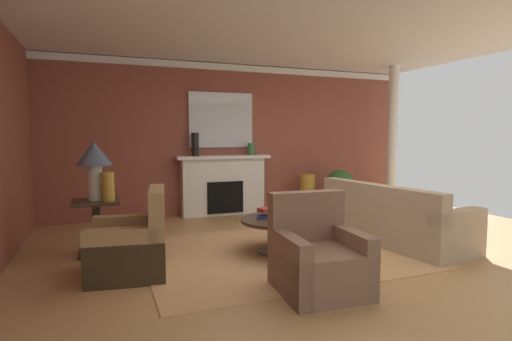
{
  "coord_description": "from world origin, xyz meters",
  "views": [
    {
      "loc": [
        -2.41,
        -4.47,
        1.53
      ],
      "look_at": [
        -0.27,
        1.03,
        1.0
      ],
      "focal_mm": 27.86,
      "sensor_mm": 36.0,
      "label": 1
    }
  ],
  "objects_px": {
    "armchair_near_window": "(132,247)",
    "vase_mantel_left": "(195,144)",
    "table_lamp": "(94,159)",
    "side_table": "(97,223)",
    "coffee_table": "(279,227)",
    "vase_on_side_table": "(108,187)",
    "potted_plant": "(340,187)",
    "fireplace": "(223,187)",
    "vase_mantel_right": "(251,149)",
    "armchair_facing_fireplace": "(318,260)",
    "sofa": "(393,222)",
    "mantel_mirror": "(221,120)",
    "vase_tall_corner": "(307,193)"
  },
  "relations": [
    {
      "from": "mantel_mirror",
      "to": "table_lamp",
      "type": "xyz_separation_m",
      "value": [
        -2.25,
        -1.98,
        -0.59
      ]
    },
    {
      "from": "vase_tall_corner",
      "to": "sofa",
      "type": "bearing_deg",
      "value": -89.81
    },
    {
      "from": "fireplace",
      "to": "armchair_near_window",
      "type": "relative_size",
      "value": 1.89
    },
    {
      "from": "fireplace",
      "to": "vase_mantel_right",
      "type": "distance_m",
      "value": 0.9
    },
    {
      "from": "table_lamp",
      "to": "sofa",
      "type": "bearing_deg",
      "value": -13.55
    },
    {
      "from": "sofa",
      "to": "vase_tall_corner",
      "type": "distance_m",
      "value": 2.51
    },
    {
      "from": "armchair_near_window",
      "to": "vase_mantel_left",
      "type": "xyz_separation_m",
      "value": [
        1.34,
        2.78,
        1.05
      ]
    },
    {
      "from": "coffee_table",
      "to": "vase_on_side_table",
      "type": "relative_size",
      "value": 2.74
    },
    {
      "from": "vase_on_side_table",
      "to": "potted_plant",
      "type": "relative_size",
      "value": 0.44
    },
    {
      "from": "sofa",
      "to": "table_lamp",
      "type": "xyz_separation_m",
      "value": [
        -3.92,
        0.95,
        0.93
      ]
    },
    {
      "from": "table_lamp",
      "to": "armchair_facing_fireplace",
      "type": "bearing_deg",
      "value": -45.92
    },
    {
      "from": "side_table",
      "to": "armchair_near_window",
      "type": "bearing_deg",
      "value": -69.47
    },
    {
      "from": "fireplace",
      "to": "side_table",
      "type": "height_order",
      "value": "fireplace"
    },
    {
      "from": "table_lamp",
      "to": "side_table",
      "type": "bearing_deg",
      "value": -14.04
    },
    {
      "from": "mantel_mirror",
      "to": "armchair_facing_fireplace",
      "type": "height_order",
      "value": "mantel_mirror"
    },
    {
      "from": "potted_plant",
      "to": "armchair_facing_fireplace",
      "type": "bearing_deg",
      "value": -125.85
    },
    {
      "from": "fireplace",
      "to": "vase_mantel_right",
      "type": "bearing_deg",
      "value": -5.12
    },
    {
      "from": "side_table",
      "to": "vase_tall_corner",
      "type": "bearing_deg",
      "value": 21.76
    },
    {
      "from": "sofa",
      "to": "table_lamp",
      "type": "distance_m",
      "value": 4.14
    },
    {
      "from": "vase_mantel_left",
      "to": "armchair_near_window",
      "type": "bearing_deg",
      "value": -115.63
    },
    {
      "from": "coffee_table",
      "to": "potted_plant",
      "type": "bearing_deg",
      "value": 42.72
    },
    {
      "from": "vase_mantel_left",
      "to": "vase_tall_corner",
      "type": "bearing_deg",
      "value": -6.44
    },
    {
      "from": "sofa",
      "to": "potted_plant",
      "type": "xyz_separation_m",
      "value": [
        0.59,
        2.28,
        0.19
      ]
    },
    {
      "from": "side_table",
      "to": "fireplace",
      "type": "bearing_deg",
      "value": 39.61
    },
    {
      "from": "fireplace",
      "to": "armchair_near_window",
      "type": "xyz_separation_m",
      "value": [
        -1.89,
        -2.83,
        -0.23
      ]
    },
    {
      "from": "armchair_facing_fireplace",
      "to": "fireplace",
      "type": "bearing_deg",
      "value": 86.89
    },
    {
      "from": "vase_mantel_left",
      "to": "side_table",
      "type": "bearing_deg",
      "value": -133.16
    },
    {
      "from": "mantel_mirror",
      "to": "vase_tall_corner",
      "type": "distance_m",
      "value": 2.24
    },
    {
      "from": "armchair_facing_fireplace",
      "to": "table_lamp",
      "type": "distance_m",
      "value": 3.06
    },
    {
      "from": "armchair_facing_fireplace",
      "to": "table_lamp",
      "type": "relative_size",
      "value": 1.27
    },
    {
      "from": "mantel_mirror",
      "to": "armchair_facing_fireplace",
      "type": "xyz_separation_m",
      "value": [
        -0.22,
        -4.08,
        -1.51
      ]
    },
    {
      "from": "fireplace",
      "to": "potted_plant",
      "type": "height_order",
      "value": "fireplace"
    },
    {
      "from": "fireplace",
      "to": "coffee_table",
      "type": "distance_m",
      "value": 2.67
    },
    {
      "from": "armchair_facing_fireplace",
      "to": "vase_mantel_right",
      "type": "xyz_separation_m",
      "value": [
        0.77,
        3.91,
        0.95
      ]
    },
    {
      "from": "coffee_table",
      "to": "side_table",
      "type": "height_order",
      "value": "side_table"
    },
    {
      "from": "table_lamp",
      "to": "vase_tall_corner",
      "type": "xyz_separation_m",
      "value": [
        3.91,
        1.56,
        -0.85
      ]
    },
    {
      "from": "fireplace",
      "to": "armchair_facing_fireplace",
      "type": "distance_m",
      "value": 3.97
    },
    {
      "from": "armchair_near_window",
      "to": "vase_on_side_table",
      "type": "xyz_separation_m",
      "value": [
        -0.21,
        0.85,
        0.58
      ]
    },
    {
      "from": "sofa",
      "to": "vase_mantel_left",
      "type": "relative_size",
      "value": 5.1
    },
    {
      "from": "coffee_table",
      "to": "vase_tall_corner",
      "type": "distance_m",
      "value": 2.91
    },
    {
      "from": "side_table",
      "to": "vase_mantel_left",
      "type": "relative_size",
      "value": 1.62
    },
    {
      "from": "potted_plant",
      "to": "mantel_mirror",
      "type": "bearing_deg",
      "value": 163.93
    },
    {
      "from": "coffee_table",
      "to": "vase_mantel_left",
      "type": "bearing_deg",
      "value": 101.04
    },
    {
      "from": "side_table",
      "to": "vase_on_side_table",
      "type": "bearing_deg",
      "value": -38.66
    },
    {
      "from": "fireplace",
      "to": "vase_tall_corner",
      "type": "xyz_separation_m",
      "value": [
        1.66,
        -0.3,
        -0.17
      ]
    },
    {
      "from": "vase_mantel_left",
      "to": "potted_plant",
      "type": "bearing_deg",
      "value": -9.72
    },
    {
      "from": "sofa",
      "to": "armchair_facing_fireplace",
      "type": "bearing_deg",
      "value": -148.53
    },
    {
      "from": "armchair_near_window",
      "to": "table_lamp",
      "type": "xyz_separation_m",
      "value": [
        -0.36,
        0.97,
        0.92
      ]
    },
    {
      "from": "armchair_facing_fireplace",
      "to": "vase_on_side_table",
      "type": "distance_m",
      "value": 2.79
    },
    {
      "from": "vase_tall_corner",
      "to": "mantel_mirror",
      "type": "bearing_deg",
      "value": 165.83
    }
  ]
}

